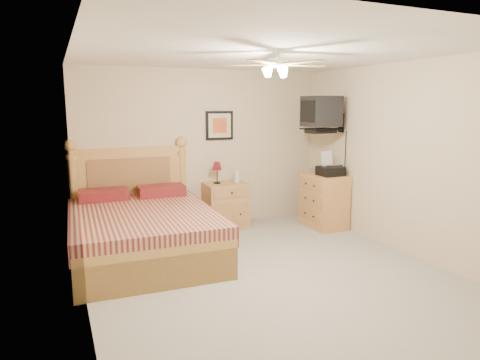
% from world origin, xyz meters
% --- Properties ---
extents(floor, '(4.50, 4.50, 0.00)m').
position_xyz_m(floor, '(0.00, 0.00, 0.00)').
color(floor, gray).
rests_on(floor, ground).
extents(ceiling, '(4.00, 4.50, 0.04)m').
position_xyz_m(ceiling, '(0.00, 0.00, 2.50)').
color(ceiling, white).
rests_on(ceiling, ground).
extents(wall_back, '(4.00, 0.04, 2.50)m').
position_xyz_m(wall_back, '(0.00, 2.25, 1.25)').
color(wall_back, '#C6B392').
rests_on(wall_back, ground).
extents(wall_front, '(4.00, 0.04, 2.50)m').
position_xyz_m(wall_front, '(0.00, -2.25, 1.25)').
color(wall_front, '#C6B392').
rests_on(wall_front, ground).
extents(wall_left, '(0.04, 4.50, 2.50)m').
position_xyz_m(wall_left, '(-2.00, 0.00, 1.25)').
color(wall_left, '#C6B392').
rests_on(wall_left, ground).
extents(wall_right, '(0.04, 4.50, 2.50)m').
position_xyz_m(wall_right, '(2.00, 0.00, 1.25)').
color(wall_right, '#C6B392').
rests_on(wall_right, ground).
extents(bed, '(1.81, 2.33, 1.47)m').
position_xyz_m(bed, '(-1.21, 1.12, 0.74)').
color(bed, '#B9803C').
rests_on(bed, ground).
extents(nightstand, '(0.66, 0.50, 0.72)m').
position_xyz_m(nightstand, '(0.28, 2.00, 0.36)').
color(nightstand, '#AD824D').
rests_on(nightstand, ground).
extents(table_lamp, '(0.22, 0.22, 0.35)m').
position_xyz_m(table_lamp, '(0.15, 2.04, 0.89)').
color(table_lamp, maroon).
rests_on(table_lamp, nightstand).
extents(lotion_bottle, '(0.11, 0.11, 0.24)m').
position_xyz_m(lotion_bottle, '(0.46, 1.97, 0.84)').
color(lotion_bottle, silver).
rests_on(lotion_bottle, nightstand).
extents(framed_picture, '(0.46, 0.04, 0.46)m').
position_xyz_m(framed_picture, '(0.27, 2.23, 1.62)').
color(framed_picture, black).
rests_on(framed_picture, wall_back).
extents(dresser, '(0.51, 0.73, 0.86)m').
position_xyz_m(dresser, '(1.73, 1.37, 0.43)').
color(dresser, '#B27D41').
rests_on(dresser, ground).
extents(fax_machine, '(0.36, 0.38, 0.37)m').
position_xyz_m(fax_machine, '(1.74, 1.24, 1.05)').
color(fax_machine, black).
rests_on(fax_machine, dresser).
extents(magazine_lower, '(0.21, 0.27, 0.02)m').
position_xyz_m(magazine_lower, '(1.71, 1.67, 0.87)').
color(magazine_lower, tan).
rests_on(magazine_lower, dresser).
extents(magazine_upper, '(0.27, 0.30, 0.02)m').
position_xyz_m(magazine_upper, '(1.74, 1.69, 0.89)').
color(magazine_upper, gray).
rests_on(magazine_upper, magazine_lower).
extents(wall_tv, '(0.56, 0.46, 0.58)m').
position_xyz_m(wall_tv, '(1.75, 1.34, 1.81)').
color(wall_tv, black).
rests_on(wall_tv, wall_right).
extents(ceiling_fan, '(1.14, 1.14, 0.28)m').
position_xyz_m(ceiling_fan, '(0.00, -0.20, 2.36)').
color(ceiling_fan, white).
rests_on(ceiling_fan, ceiling).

